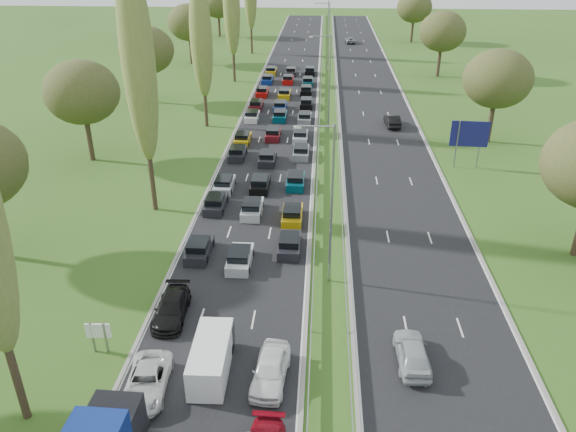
# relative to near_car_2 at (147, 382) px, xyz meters

# --- Properties ---
(ground) EXTENTS (260.00, 260.00, 0.00)m
(ground) POSITION_rel_near_car_2_xyz_m (10.13, 48.79, -0.70)
(ground) COLOR #34551A
(ground) RESTS_ON ground
(near_carriageway) EXTENTS (10.50, 215.00, 0.04)m
(near_carriageway) POSITION_rel_near_car_2_xyz_m (3.38, 51.29, -0.70)
(near_carriageway) COLOR black
(near_carriageway) RESTS_ON ground
(far_carriageway) EXTENTS (10.50, 215.00, 0.04)m
(far_carriageway) POSITION_rel_near_car_2_xyz_m (16.88, 51.29, -0.70)
(far_carriageway) COLOR black
(far_carriageway) RESTS_ON ground
(central_reservation) EXTENTS (2.36, 215.00, 0.32)m
(central_reservation) POSITION_rel_near_car_2_xyz_m (10.13, 51.29, -0.15)
(central_reservation) COLOR gray
(central_reservation) RESTS_ON ground
(lamp_columns) EXTENTS (0.18, 140.18, 12.00)m
(lamp_columns) POSITION_rel_near_car_2_xyz_m (10.13, 46.79, 5.30)
(lamp_columns) COLOR gray
(lamp_columns) RESTS_ON ground
(poplar_row) EXTENTS (2.80, 127.80, 22.44)m
(poplar_row) POSITION_rel_near_car_2_xyz_m (-5.87, 36.95, 11.69)
(poplar_row) COLOR #2D2116
(poplar_row) RESTS_ON ground
(woodland_left) EXTENTS (8.00, 166.00, 11.10)m
(woodland_left) POSITION_rel_near_car_2_xyz_m (-16.37, 31.41, 6.98)
(woodland_left) COLOR #2D2116
(woodland_left) RESTS_ON ground
(woodland_right) EXTENTS (8.00, 153.00, 11.10)m
(woodland_right) POSITION_rel_near_car_2_xyz_m (29.63, 35.45, 6.98)
(woodland_right) COLOR #2D2116
(woodland_right) RESTS_ON ground
(traffic_queue_fill) EXTENTS (9.08, 69.32, 0.80)m
(traffic_queue_fill) POSITION_rel_near_car_2_xyz_m (3.36, 46.57, -0.26)
(traffic_queue_fill) COLOR black
(traffic_queue_fill) RESTS_ON ground
(near_car_2) EXTENTS (2.60, 5.02, 1.35)m
(near_car_2) POSITION_rel_near_car_2_xyz_m (0.00, 0.00, 0.00)
(near_car_2) COLOR silver
(near_car_2) RESTS_ON near_carriageway
(near_car_3) EXTENTS (2.15, 4.96, 1.42)m
(near_car_3) POSITION_rel_near_car_2_xyz_m (-0.30, 6.76, 0.03)
(near_car_3) COLOR black
(near_car_3) RESTS_ON near_carriageway
(near_car_12) EXTENTS (2.26, 4.82, 1.59)m
(near_car_12) POSITION_rel_near_car_2_xyz_m (6.78, 1.26, 0.12)
(near_car_12) COLOR white
(near_car_12) RESTS_ON near_carriageway
(far_car_0) EXTENTS (1.94, 4.60, 1.55)m
(far_car_0) POSITION_rel_near_car_2_xyz_m (15.02, 3.24, 0.10)
(far_car_0) COLOR #A5ACAF
(far_car_0) RESTS_ON far_carriageway
(far_car_1) EXTENTS (1.94, 4.74, 1.53)m
(far_car_1) POSITION_rel_near_car_2_xyz_m (18.58, 49.25, 0.09)
(far_car_1) COLOR black
(far_car_1) RESTS_ON far_carriageway
(far_car_2) EXTENTS (2.50, 4.85, 1.31)m
(far_car_2) POSITION_rel_near_car_2_xyz_m (15.37, 111.49, -0.02)
(far_car_2) COLOR gray
(far_car_2) RESTS_ON far_carriageway
(white_van_rear) EXTENTS (2.01, 5.14, 2.06)m
(white_van_rear) POSITION_rel_near_car_2_xyz_m (3.31, 1.94, 0.36)
(white_van_rear) COLOR white
(white_van_rear) RESTS_ON near_carriageway
(info_sign) EXTENTS (1.50, 0.19, 2.10)m
(info_sign) POSITION_rel_near_car_2_xyz_m (-3.77, 3.09, 0.67)
(info_sign) COLOR gray
(info_sign) RESTS_ON ground
(direction_sign) EXTENTS (4.00, 0.36, 5.20)m
(direction_sign) POSITION_rel_near_car_2_xyz_m (25.03, 35.10, 2.87)
(direction_sign) COLOR gray
(direction_sign) RESTS_ON ground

